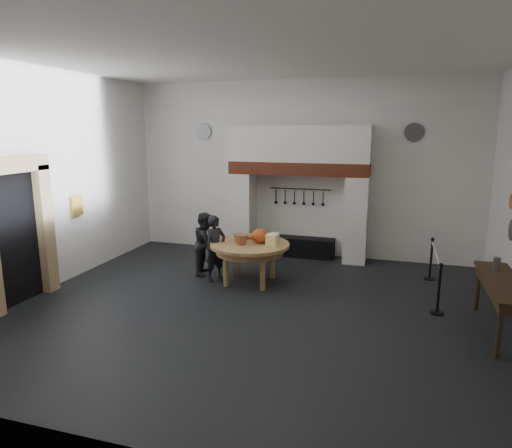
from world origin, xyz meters
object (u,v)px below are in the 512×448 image
(barrier_post_near, at_px, (439,290))
(barrier_post_far, at_px, (431,260))
(visitor_far, at_px, (206,243))
(work_table, at_px, (250,245))
(visitor_near, at_px, (216,248))
(iron_range, at_px, (298,247))
(side_table, at_px, (503,282))

(barrier_post_near, relative_size, barrier_post_far, 1.00)
(visitor_far, bearing_deg, barrier_post_near, -109.42)
(work_table, bearing_deg, visitor_near, -171.93)
(visitor_far, distance_m, barrier_post_far, 5.05)
(iron_range, distance_m, side_table, 5.45)
(work_table, xyz_separation_m, barrier_post_near, (3.78, -0.68, -0.39))
(iron_range, distance_m, barrier_post_near, 4.40)
(barrier_post_near, distance_m, barrier_post_far, 2.00)
(visitor_near, xyz_separation_m, visitor_far, (-0.40, 0.40, -0.01))
(visitor_far, height_order, barrier_post_near, visitor_far)
(side_table, height_order, barrier_post_near, same)
(iron_range, distance_m, visitor_far, 2.71)
(barrier_post_near, bearing_deg, side_table, -30.83)
(work_table, distance_m, side_table, 4.83)
(visitor_near, distance_m, visitor_far, 0.57)
(barrier_post_near, height_order, barrier_post_far, same)
(visitor_far, relative_size, barrier_post_near, 1.59)
(work_table, height_order, barrier_post_far, barrier_post_far)
(visitor_near, relative_size, barrier_post_near, 1.62)
(barrier_post_far, bearing_deg, visitor_near, -162.55)
(side_table, bearing_deg, visitor_far, 165.49)
(iron_range, xyz_separation_m, barrier_post_near, (3.20, -3.00, 0.20))
(visitor_far, height_order, barrier_post_far, visitor_far)
(iron_range, bearing_deg, barrier_post_near, -43.14)
(side_table, height_order, barrier_post_far, same)
(barrier_post_near, bearing_deg, work_table, 169.79)
(visitor_far, xyz_separation_m, barrier_post_near, (4.94, -0.97, -0.27))
(side_table, bearing_deg, barrier_post_far, 109.46)
(iron_range, relative_size, barrier_post_near, 2.11)
(barrier_post_far, bearing_deg, work_table, -160.78)
(visitor_near, relative_size, barrier_post_far, 1.62)
(iron_range, height_order, visitor_near, visitor_near)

